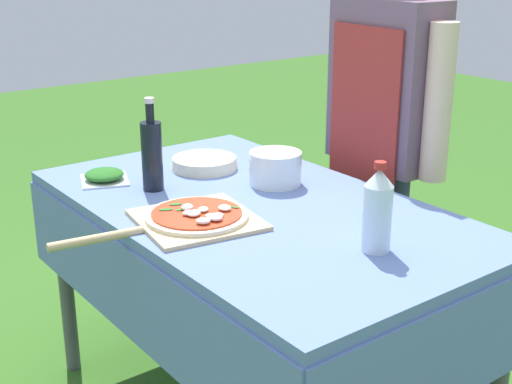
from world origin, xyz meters
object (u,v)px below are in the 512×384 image
prep_table (255,233)px  mixing_tub (275,168)px  herb_container (104,175)px  water_bottle (378,210)px  person_cook (382,126)px  plate_stack (204,163)px  pizza_on_peel (192,218)px  oil_bottle (152,154)px

prep_table → mixing_tub: mixing_tub is taller
prep_table → herb_container: (-0.47, -0.26, 0.11)m
water_bottle → prep_table: bearing=-174.9°
person_cook → plate_stack: person_cook is taller
pizza_on_peel → mixing_tub: bearing=116.9°
herb_container → person_cook: bearing=65.6°
prep_table → mixing_tub: 0.25m
person_cook → herb_container: person_cook is taller
prep_table → mixing_tub: bearing=123.4°
oil_bottle → water_bottle: (0.75, 0.21, -0.01)m
plate_stack → person_cook: bearing=59.8°
herb_container → mixing_tub: mixing_tub is taller
prep_table → plate_stack: 0.41m
pizza_on_peel → water_bottle: size_ratio=2.52×
oil_bottle → pizza_on_peel: bearing=-10.0°
plate_stack → pizza_on_peel: bearing=-36.9°
water_bottle → herb_container: size_ratio=1.18×
person_cook → plate_stack: 0.63m
prep_table → plate_stack: (-0.39, 0.07, 0.11)m
prep_table → oil_bottle: (-0.30, -0.17, 0.21)m
oil_bottle → mixing_tub: bearing=60.8°
plate_stack → mixing_tub: bearing=18.3°
prep_table → oil_bottle: size_ratio=4.91×
water_bottle → plate_stack: 0.85m
pizza_on_peel → water_bottle: (0.44, 0.27, 0.10)m
water_bottle → person_cook: bearing=132.6°
water_bottle → herb_container: water_bottle is taller
person_cook → prep_table: bearing=100.1°
prep_table → mixing_tub: size_ratio=8.58×
herb_container → oil_bottle: bearing=27.1°
oil_bottle → plate_stack: (-0.09, 0.25, -0.10)m
oil_bottle → herb_container: bearing=-152.9°
water_bottle → mixing_tub: bearing=167.4°
water_bottle → mixing_tub: water_bottle is taller
prep_table → oil_bottle: 0.40m
pizza_on_peel → person_cook: bearing=105.2°
person_cook → mixing_tub: 0.46m
water_bottle → mixing_tub: (-0.56, 0.13, -0.06)m
mixing_tub → plate_stack: (-0.28, -0.09, -0.03)m
pizza_on_peel → mixing_tub: size_ratio=3.51×
herb_container → plate_stack: bearing=76.1°
mixing_tub → plate_stack: bearing=-161.7°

